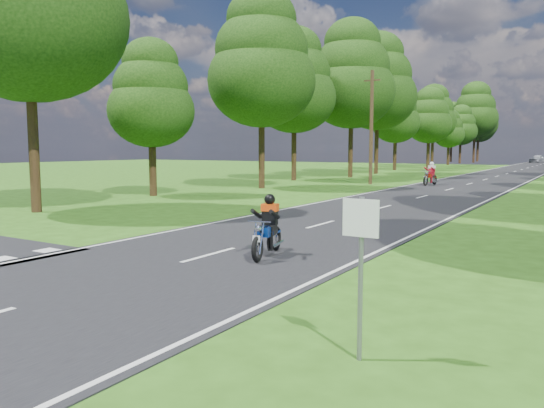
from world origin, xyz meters
The scene contains 9 objects.
ground centered at (0.00, 0.00, 0.00)m, with size 160.00×160.00×0.00m, color #2B5413.
main_road centered at (0.00, 50.00, 0.01)m, with size 7.00×140.00×0.02m, color black.
road_markings centered at (-0.14, 48.13, 0.02)m, with size 7.40×140.00×0.01m.
treeline centered at (1.43, 60.06, 8.25)m, with size 40.00×115.35×14.78m.
telegraph_pole centered at (-6.00, 28.00, 4.07)m, with size 1.20×0.26×8.00m.
road_sign centered at (5.50, -2.01, 1.34)m, with size 0.45×0.07×2.00m.
rider_near_blue centered at (1.25, 2.65, 0.76)m, with size 0.59×1.76×1.47m, color navy, non-canonical shape.
rider_far_red centered at (-2.02, 29.00, 0.83)m, with size 0.65×1.95×1.62m, color #981B0B, non-canonical shape.
distant_car centered at (-1.38, 96.65, 0.74)m, with size 1.70×4.22×1.44m, color silver.
Camera 1 is at (7.87, -7.86, 2.57)m, focal length 35.00 mm.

